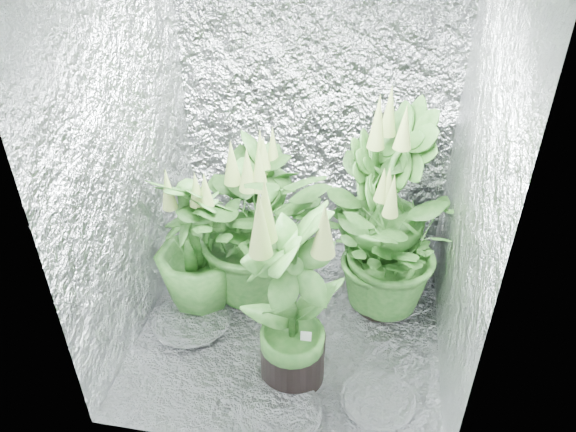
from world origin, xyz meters
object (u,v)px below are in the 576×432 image
(plant_b, at_px, (265,208))
(plant_f, at_px, (293,300))
(plant_c, at_px, (384,203))
(plant_a, at_px, (254,227))
(plant_e, at_px, (385,249))
(circulation_fan, at_px, (407,248))
(plant_d, at_px, (196,245))

(plant_b, relative_size, plant_f, 0.85)
(plant_c, bearing_deg, plant_a, -160.88)
(plant_b, relative_size, plant_e, 1.06)
(plant_a, xyz_separation_m, circulation_fan, (0.86, 0.40, -0.33))
(plant_c, height_order, plant_d, plant_c)
(plant_b, xyz_separation_m, plant_c, (0.69, -0.01, 0.12))
(plant_a, height_order, plant_e, plant_a)
(plant_a, relative_size, circulation_fan, 3.23)
(plant_b, relative_size, plant_d, 1.04)
(plant_a, xyz_separation_m, plant_e, (0.72, -0.01, -0.05))
(plant_d, bearing_deg, circulation_fan, 25.58)
(plant_e, xyz_separation_m, circulation_fan, (0.14, 0.41, -0.29))
(plant_b, relative_size, plant_c, 0.80)
(plant_e, bearing_deg, circulation_fan, 70.64)
(plant_a, distance_m, plant_b, 0.25)
(plant_f, bearing_deg, plant_b, 110.70)
(plant_d, xyz_separation_m, plant_e, (1.01, 0.14, 0.00))
(plant_e, bearing_deg, plant_d, -171.91)
(circulation_fan, bearing_deg, plant_a, -152.97)
(plant_a, distance_m, plant_f, 0.66)
(circulation_fan, bearing_deg, plant_c, -134.60)
(circulation_fan, bearing_deg, plant_d, -152.40)
(plant_d, bearing_deg, plant_c, 21.63)
(plant_b, distance_m, plant_d, 0.50)
(plant_a, xyz_separation_m, plant_d, (-0.29, -0.15, -0.05))
(plant_e, bearing_deg, plant_f, -125.29)
(plant_a, distance_m, circulation_fan, 1.01)
(plant_e, distance_m, circulation_fan, 0.52)
(plant_f, bearing_deg, plant_c, 65.36)
(plant_d, height_order, circulation_fan, plant_d)
(plant_e, bearing_deg, plant_b, 160.41)
(plant_c, relative_size, plant_d, 1.30)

